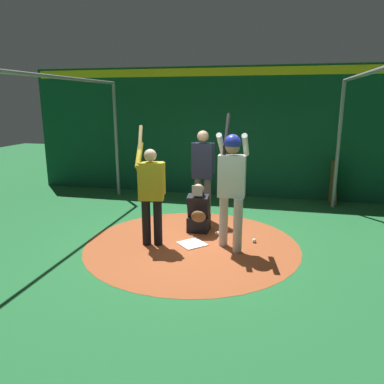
% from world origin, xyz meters
% --- Properties ---
extents(ground_plane, '(26.53, 26.53, 0.00)m').
position_xyz_m(ground_plane, '(0.00, 0.00, 0.00)').
color(ground_plane, '#216633').
extents(dirt_circle, '(3.74, 3.74, 0.01)m').
position_xyz_m(dirt_circle, '(0.00, 0.00, 0.00)').
color(dirt_circle, '#9E4C28').
rests_on(dirt_circle, ground).
extents(home_plate, '(0.59, 0.59, 0.01)m').
position_xyz_m(home_plate, '(0.00, 0.00, 0.01)').
color(home_plate, white).
rests_on(home_plate, dirt_circle).
extents(batter, '(0.68, 0.49, 2.26)m').
position_xyz_m(batter, '(0.04, 0.67, 1.20)').
color(batter, '#BCBCC0').
rests_on(batter, ground).
extents(catcher, '(0.58, 0.40, 0.94)m').
position_xyz_m(catcher, '(-0.68, -0.03, 0.37)').
color(catcher, black).
rests_on(catcher, ground).
extents(umpire, '(0.24, 0.49, 1.88)m').
position_xyz_m(umpire, '(-1.38, -0.09, 1.07)').
color(umpire, '#4C4C51').
rests_on(umpire, ground).
extents(visitor, '(0.55, 0.55, 2.05)m').
position_xyz_m(visitor, '(0.16, -0.68, 0.98)').
color(visitor, black).
rests_on(visitor, ground).
extents(back_wall, '(0.23, 10.53, 3.31)m').
position_xyz_m(back_wall, '(-3.73, 0.00, 1.67)').
color(back_wall, '#0F472D').
rests_on(back_wall, ground).
extents(cage_frame, '(6.19, 5.55, 2.93)m').
position_xyz_m(cage_frame, '(0.00, 0.00, 2.09)').
color(cage_frame, gray).
rests_on(cage_frame, ground).
extents(bat_rack, '(0.70, 0.15, 1.05)m').
position_xyz_m(bat_rack, '(-3.48, 2.74, 0.49)').
color(bat_rack, olive).
rests_on(bat_rack, ground).
extents(baseball_0, '(0.07, 0.07, 0.07)m').
position_xyz_m(baseball_0, '(-0.54, 0.38, 0.04)').
color(baseball_0, white).
rests_on(baseball_0, dirt_circle).
extents(baseball_1, '(0.07, 0.07, 0.07)m').
position_xyz_m(baseball_1, '(-0.32, 1.07, 0.04)').
color(baseball_1, white).
rests_on(baseball_1, dirt_circle).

